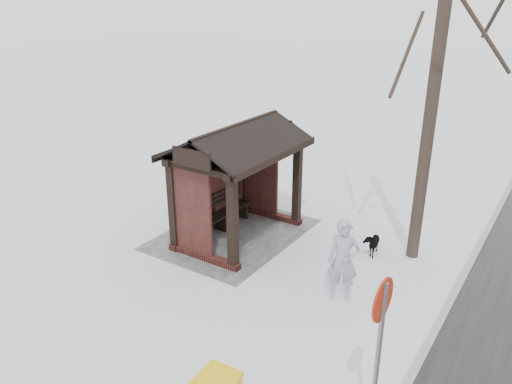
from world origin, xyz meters
The scene contains 7 objects.
ground centered at (0.00, 0.00, 0.00)m, with size 120.00×120.00×0.00m, color silver.
kerb centered at (0.00, 5.50, 0.01)m, with size 120.00×0.15×0.06m, color gray.
trampled_patch centered at (0.00, -0.20, 0.01)m, with size 4.20×3.20×0.02m, color gray.
bus_shelter centered at (0.00, -0.16, 2.17)m, with size 3.60×2.40×3.09m.
pedestrian centered at (1.19, 3.50, 0.90)m, with size 0.66×0.43×1.81m, color #9E96B0.
dog centered at (-1.02, 3.31, 0.30)m, with size 0.33×0.72×0.61m, color black.
road_sign centered at (4.07, 5.28, 1.81)m, with size 0.65×0.10×2.54m.
Camera 1 is at (9.75, 7.00, 6.05)m, focal length 35.00 mm.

